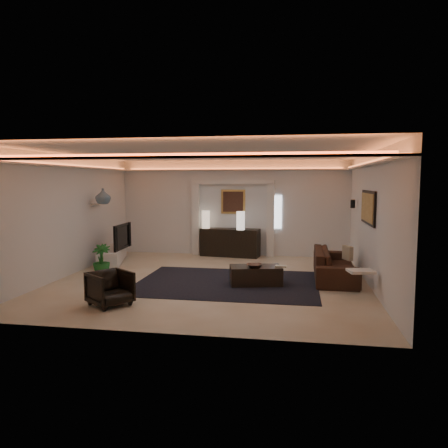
% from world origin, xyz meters
% --- Properties ---
extents(floor, '(7.00, 7.00, 0.00)m').
position_xyz_m(floor, '(0.00, 0.00, 0.00)').
color(floor, beige).
rests_on(floor, ground).
extents(ceiling, '(7.00, 7.00, 0.00)m').
position_xyz_m(ceiling, '(0.00, 0.00, 2.90)').
color(ceiling, white).
rests_on(ceiling, ground).
extents(wall_back, '(7.00, 0.00, 7.00)m').
position_xyz_m(wall_back, '(0.00, 3.50, 1.45)').
color(wall_back, silver).
rests_on(wall_back, ground).
extents(wall_front, '(7.00, 0.00, 7.00)m').
position_xyz_m(wall_front, '(0.00, -3.50, 1.45)').
color(wall_front, silver).
rests_on(wall_front, ground).
extents(wall_left, '(0.00, 7.00, 7.00)m').
position_xyz_m(wall_left, '(-3.50, 0.00, 1.45)').
color(wall_left, silver).
rests_on(wall_left, ground).
extents(wall_right, '(0.00, 7.00, 7.00)m').
position_xyz_m(wall_right, '(3.50, 0.00, 1.45)').
color(wall_right, silver).
rests_on(wall_right, ground).
extents(cove_soffit, '(7.00, 7.00, 0.04)m').
position_xyz_m(cove_soffit, '(0.00, 0.00, 2.62)').
color(cove_soffit, silver).
rests_on(cove_soffit, ceiling).
extents(daylight_slit, '(0.25, 0.03, 1.00)m').
position_xyz_m(daylight_slit, '(1.35, 3.48, 1.35)').
color(daylight_slit, white).
rests_on(daylight_slit, wall_back).
extents(area_rug, '(4.00, 3.00, 0.01)m').
position_xyz_m(area_rug, '(0.40, -0.20, 0.01)').
color(area_rug, black).
rests_on(area_rug, ground).
extents(pilaster_left, '(0.22, 0.20, 2.20)m').
position_xyz_m(pilaster_left, '(-1.15, 3.40, 1.10)').
color(pilaster_left, silver).
rests_on(pilaster_left, ground).
extents(pilaster_right, '(0.22, 0.20, 2.20)m').
position_xyz_m(pilaster_right, '(1.15, 3.40, 1.10)').
color(pilaster_right, silver).
rests_on(pilaster_right, ground).
extents(alcove_header, '(2.52, 0.20, 0.12)m').
position_xyz_m(alcove_header, '(0.00, 3.40, 2.25)').
color(alcove_header, silver).
rests_on(alcove_header, wall_back).
extents(painting_frame, '(0.74, 0.04, 0.74)m').
position_xyz_m(painting_frame, '(0.00, 3.47, 1.65)').
color(painting_frame, tan).
rests_on(painting_frame, wall_back).
extents(painting_canvas, '(0.62, 0.02, 0.62)m').
position_xyz_m(painting_canvas, '(0.00, 3.44, 1.65)').
color(painting_canvas, '#4C2D1E').
rests_on(painting_canvas, wall_back).
extents(art_panel_frame, '(0.04, 1.64, 0.74)m').
position_xyz_m(art_panel_frame, '(3.47, 0.30, 1.70)').
color(art_panel_frame, black).
rests_on(art_panel_frame, wall_right).
extents(art_panel_gold, '(0.02, 1.50, 0.62)m').
position_xyz_m(art_panel_gold, '(3.44, 0.30, 1.70)').
color(art_panel_gold, tan).
rests_on(art_panel_gold, wall_right).
extents(wall_sconce, '(0.12, 0.12, 0.22)m').
position_xyz_m(wall_sconce, '(3.38, 2.20, 1.68)').
color(wall_sconce, black).
rests_on(wall_sconce, wall_right).
extents(wall_niche, '(0.10, 0.55, 0.04)m').
position_xyz_m(wall_niche, '(-3.44, 1.40, 1.65)').
color(wall_niche, silver).
rests_on(wall_niche, wall_left).
extents(console, '(1.83, 0.79, 0.89)m').
position_xyz_m(console, '(-0.06, 3.25, 0.40)').
color(console, black).
rests_on(console, ground).
extents(lamp_left, '(0.26, 0.26, 0.54)m').
position_xyz_m(lamp_left, '(-0.81, 3.23, 1.09)').
color(lamp_left, beige).
rests_on(lamp_left, console).
extents(lamp_right, '(0.30, 0.30, 0.54)m').
position_xyz_m(lamp_right, '(0.30, 2.98, 1.09)').
color(lamp_right, white).
rests_on(lamp_right, console).
extents(media_ledge, '(1.12, 2.22, 0.40)m').
position_xyz_m(media_ledge, '(-3.15, 1.66, 0.23)').
color(media_ledge, silver).
rests_on(media_ledge, ground).
extents(tv, '(1.20, 0.21, 0.69)m').
position_xyz_m(tv, '(-2.88, 1.47, 0.79)').
color(tv, black).
rests_on(tv, media_ledge).
extents(figurine, '(0.17, 0.17, 0.39)m').
position_xyz_m(figurine, '(-3.15, 2.74, 0.64)').
color(figurine, black).
rests_on(figurine, media_ledge).
extents(ginger_jar, '(0.50, 0.50, 0.42)m').
position_xyz_m(ginger_jar, '(-3.13, 1.13, 1.88)').
color(ginger_jar, '#4E5762').
rests_on(ginger_jar, wall_niche).
extents(plant, '(0.49, 0.49, 0.75)m').
position_xyz_m(plant, '(-2.72, 0.08, 0.38)').
color(plant, '#18541C').
rests_on(plant, ground).
extents(sofa, '(2.38, 0.97, 0.69)m').
position_xyz_m(sofa, '(2.82, 0.63, 0.34)').
color(sofa, '#452C1E').
rests_on(sofa, ground).
extents(throw_blanket, '(0.54, 0.47, 0.05)m').
position_xyz_m(throw_blanket, '(3.15, -1.06, 0.55)').
color(throw_blanket, beige).
rests_on(throw_blanket, sofa).
extents(throw_pillow, '(0.23, 0.35, 0.34)m').
position_xyz_m(throw_pillow, '(3.15, 1.08, 0.55)').
color(throw_pillow, tan).
rests_on(throw_pillow, sofa).
extents(coffee_table, '(1.22, 0.84, 0.41)m').
position_xyz_m(coffee_table, '(1.05, -0.23, 0.20)').
color(coffee_table, black).
rests_on(coffee_table, ground).
extents(bowl, '(0.43, 0.43, 0.08)m').
position_xyz_m(bowl, '(1.04, -0.41, 0.45)').
color(bowl, '#473127').
rests_on(bowl, coffee_table).
extents(magazine, '(0.26, 0.19, 0.03)m').
position_xyz_m(magazine, '(1.60, -0.20, 0.42)').
color(magazine, beige).
rests_on(magazine, coffee_table).
extents(armchair, '(0.96, 0.96, 0.64)m').
position_xyz_m(armchair, '(-1.44, -2.25, 0.32)').
color(armchair, '#2B251C').
rests_on(armchair, ground).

